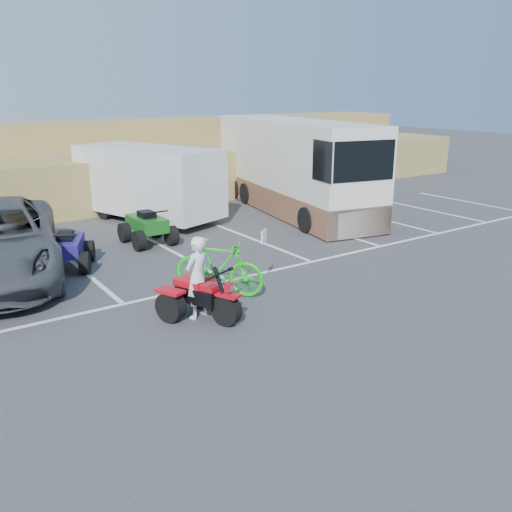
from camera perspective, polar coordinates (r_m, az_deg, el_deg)
ground at (r=11.53m, az=3.34°, el=-5.92°), size 100.00×100.00×0.00m
parking_stripes at (r=15.15m, az=-3.51°, el=-0.22°), size 28.00×5.16×0.01m
grass_embankment at (r=24.90m, az=-19.27°, el=9.04°), size 40.00×8.50×3.10m
red_trike_atv at (r=11.27m, az=-5.48°, el=-6.55°), size 1.79×2.02×1.09m
rider at (r=11.04m, az=-6.22°, el=-2.27°), size 0.74×0.62×1.72m
green_dirt_bike at (r=12.33m, az=-3.98°, el=-1.14°), size 1.78×2.11×1.30m
cargo_trailer at (r=19.81m, az=-11.30°, el=7.75°), size 3.88×5.96×2.59m
rv_motorhome at (r=21.05m, az=3.84°, el=8.76°), size 4.15×9.70×3.39m
quad_atv_blue at (r=15.12m, az=-19.12°, el=-1.21°), size 1.81×2.02×1.08m
quad_atv_green at (r=16.91m, az=-11.26°, el=1.30°), size 1.29×1.73×1.12m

